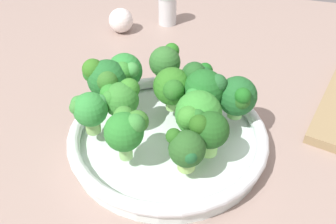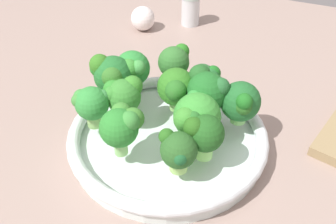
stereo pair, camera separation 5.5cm
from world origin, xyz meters
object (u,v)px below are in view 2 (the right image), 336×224
broccoli_floret_2 (196,115)px  garlic_bulb (143,18)px  broccoli_floret_12 (241,102)px  broccoli_floret_3 (123,95)px  broccoli_floret_7 (175,62)px  broccoli_floret_11 (91,103)px  pepper_shaker (191,8)px  broccoli_floret_0 (204,78)px  broccoli_floret_4 (122,125)px  broccoli_floret_5 (176,88)px  bowl (168,136)px  broccoli_floret_6 (207,91)px  broccoli_floret_1 (111,75)px  broccoli_floret_10 (132,69)px  broccoli_floret_9 (203,133)px  broccoli_floret_8 (178,151)px

broccoli_floret_2 → garlic_bulb: (-34.09, -25.02, -4.67)cm
broccoli_floret_2 → broccoli_floret_12: size_ratio=1.20×
broccoli_floret_3 → broccoli_floret_7: broccoli_floret_7 is taller
broccoli_floret_11 → pepper_shaker: broccoli_floret_11 is taller
broccoli_floret_0 → pepper_shaker: broccoli_floret_0 is taller
broccoli_floret_4 → broccoli_floret_5: (-11.14, 3.12, -0.40)cm
bowl → broccoli_floret_0: broccoli_floret_0 is taller
broccoli_floret_6 → broccoli_floret_11: bearing=-59.8°
broccoli_floret_3 → broccoli_floret_11: bearing=-42.8°
broccoli_floret_1 → broccoli_floret_10: 3.99cm
broccoli_floret_9 → broccoli_floret_10: size_ratio=0.94×
broccoli_floret_1 → broccoli_floret_2: bearing=78.4°
broccoli_floret_6 → broccoli_floret_12: bearing=95.7°
broccoli_floret_0 → broccoli_floret_8: (17.57, 2.52, 0.28)cm
broccoli_floret_4 → garlic_bulb: broccoli_floret_4 is taller
broccoli_floret_4 → broccoli_floret_8: 8.15cm
broccoli_floret_12 → broccoli_floret_10: bearing=-93.0°
broccoli_floret_2 → broccoli_floret_7: (-11.57, -7.85, 0.32)cm
broccoli_floret_2 → broccoli_floret_4: 10.35cm
broccoli_floret_7 → garlic_bulb: 28.75cm
broccoli_floret_3 → pepper_shaker: bearing=-173.8°
broccoli_floret_5 → broccoli_floret_9: bearing=41.9°
broccoli_floret_7 → garlic_bulb: (-22.52, -17.17, -4.98)cm
broccoli_floret_3 → broccoli_floret_4: broccoli_floret_4 is taller
broccoli_floret_7 → garlic_bulb: size_ratio=1.28×
broccoli_floret_8 → broccoli_floret_6: bearing=-178.5°
garlic_bulb → broccoli_floret_6: bearing=40.6°
bowl → broccoli_floret_8: size_ratio=5.13×
broccoli_floret_11 → garlic_bulb: (-37.42, -10.26, -4.65)cm
broccoli_floret_4 → broccoli_floret_10: bearing=-158.1°
broccoli_floret_1 → garlic_bulb: 33.04cm
broccoli_floret_1 → broccoli_floret_10: broccoli_floret_1 is taller
bowl → broccoli_floret_5: bearing=-173.3°
broccoli_floret_6 → broccoli_floret_7: 9.99cm
broccoli_floret_6 → broccoli_floret_10: broccoli_floret_6 is taller
broccoli_floret_2 → broccoli_floret_6: broccoli_floret_6 is taller
broccoli_floret_7 → broccoli_floret_0: bearing=81.3°
broccoli_floret_6 → broccoli_floret_10: size_ratio=1.07×
broccoli_floret_8 → broccoli_floret_10: (-13.43, -13.34, 1.09)cm
broccoli_floret_7 → garlic_bulb: bearing=-142.7°
broccoli_floret_4 → broccoli_floret_8: size_ratio=1.24×
broccoli_floret_4 → broccoli_floret_10: (-13.21, -5.30, -0.27)cm
broccoli_floret_8 → pepper_shaker: size_ratio=0.73×
bowl → broccoli_floret_7: size_ratio=4.24×
broccoli_floret_7 → broccoli_floret_11: bearing=-24.9°
broccoli_floret_0 → broccoli_floret_9: size_ratio=0.77×
broccoli_floret_8 → broccoli_floret_9: bearing=150.0°
broccoli_floret_3 → broccoli_floret_5: (-4.37, 6.71, 0.17)cm
broccoli_floret_12 → garlic_bulb: broccoli_floret_12 is taller
broccoli_floret_4 → broccoli_floret_3: bearing=-152.0°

